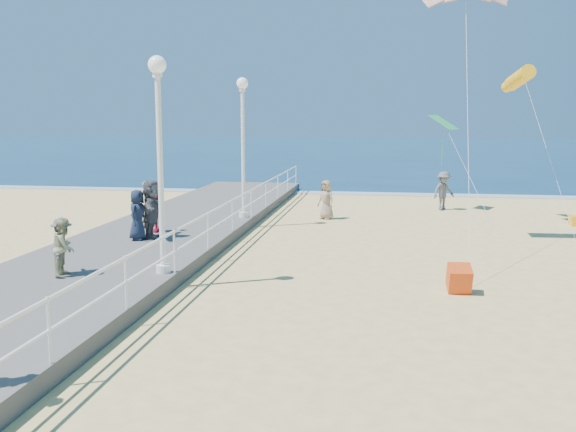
# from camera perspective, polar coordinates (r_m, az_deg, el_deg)

# --- Properties ---
(ground) EXTENTS (160.00, 160.00, 0.00)m
(ground) POSITION_cam_1_polar(r_m,az_deg,el_deg) (15.59, 8.01, -7.17)
(ground) COLOR #E8CB79
(ground) RESTS_ON ground
(ocean) EXTENTS (160.00, 90.00, 0.05)m
(ocean) POSITION_cam_1_polar(r_m,az_deg,el_deg) (80.10, 8.90, 5.74)
(ocean) COLOR #0C2D4D
(ocean) RESTS_ON ground
(surf_line) EXTENTS (160.00, 1.20, 0.04)m
(surf_line) POSITION_cam_1_polar(r_m,az_deg,el_deg) (35.74, 8.64, 1.96)
(surf_line) COLOR white
(surf_line) RESTS_ON ground
(boardwalk) EXTENTS (5.00, 44.00, 0.40)m
(boardwalk) POSITION_cam_1_polar(r_m,az_deg,el_deg) (17.34, -17.71, -5.19)
(boardwalk) COLOR #65615B
(boardwalk) RESTS_ON ground
(railing) EXTENTS (0.05, 42.00, 0.55)m
(railing) POSITION_cam_1_polar(r_m,az_deg,el_deg) (16.17, -10.09, -2.09)
(railing) COLOR white
(railing) RESTS_ON boardwalk
(lamp_post_mid) EXTENTS (0.44, 0.44, 5.32)m
(lamp_post_mid) POSITION_cam_1_polar(r_m,az_deg,el_deg) (15.99, -11.35, 6.46)
(lamp_post_mid) COLOR white
(lamp_post_mid) RESTS_ON boardwalk
(lamp_post_far) EXTENTS (0.44, 0.44, 5.32)m
(lamp_post_far) POSITION_cam_1_polar(r_m,az_deg,el_deg) (24.63, -4.03, 7.41)
(lamp_post_far) COLOR white
(lamp_post_far) RESTS_ON boardwalk
(spectator_1) EXTENTS (0.65, 0.78, 1.42)m
(spectator_1) POSITION_cam_1_polar(r_m,az_deg,el_deg) (16.62, -19.25, -2.64)
(spectator_1) COLOR #9A996A
(spectator_1) RESTS_ON boardwalk
(spectator_2) EXTENTS (0.68, 0.99, 1.42)m
(spectator_2) POSITION_cam_1_polar(r_m,az_deg,el_deg) (16.83, -19.42, -2.53)
(spectator_2) COLOR #4F4F54
(spectator_2) RESTS_ON boardwalk
(spectator_3) EXTENTS (0.74, 1.10, 1.74)m
(spectator_3) POSITION_cam_1_polar(r_m,az_deg,el_deg) (22.07, -11.82, 0.84)
(spectator_3) COLOR #BC1738
(spectator_3) RESTS_ON boardwalk
(spectator_4) EXTENTS (0.58, 0.83, 1.60)m
(spectator_4) POSITION_cam_1_polar(r_m,az_deg,el_deg) (20.76, -13.24, 0.10)
(spectator_4) COLOR #182235
(spectator_4) RESTS_ON boardwalk
(spectator_5) EXTENTS (0.85, 1.81, 1.88)m
(spectator_5) POSITION_cam_1_polar(r_m,az_deg,el_deg) (20.98, -12.06, 0.61)
(spectator_5) COLOR #4F4F53
(spectator_5) RESTS_ON boardwalk
(spectator_6) EXTENTS (0.51, 0.71, 1.83)m
(spectator_6) POSITION_cam_1_polar(r_m,az_deg,el_deg) (21.07, -12.18, 0.58)
(spectator_6) COLOR #83735A
(spectator_6) RESTS_ON boardwalk
(beach_walker_a) EXTENTS (1.31, 1.22, 1.78)m
(beach_walker_a) POSITION_cam_1_polar(r_m,az_deg,el_deg) (30.24, 13.66, 2.19)
(beach_walker_a) COLOR #59585D
(beach_walker_a) RESTS_ON ground
(beach_walker_c) EXTENTS (0.95, 0.90, 1.64)m
(beach_walker_c) POSITION_cam_1_polar(r_m,az_deg,el_deg) (26.85, 3.42, 1.45)
(beach_walker_c) COLOR gray
(beach_walker_c) RESTS_ON ground
(box_kite) EXTENTS (0.59, 0.74, 0.74)m
(box_kite) POSITION_cam_1_polar(r_m,az_deg,el_deg) (16.27, 14.96, -5.62)
(box_kite) COLOR red
(box_kite) RESTS_ON ground
(kite_windsock) EXTENTS (1.07, 3.05, 1.16)m
(kite_windsock) POSITION_cam_1_polar(r_m,az_deg,el_deg) (26.38, 19.91, 11.46)
(kite_windsock) COLOR #FAAF15
(kite_diamond_green) EXTENTS (1.45, 1.53, 0.65)m
(kite_diamond_green) POSITION_cam_1_polar(r_m,az_deg,el_deg) (30.02, 13.65, 8.10)
(kite_diamond_green) COLOR green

